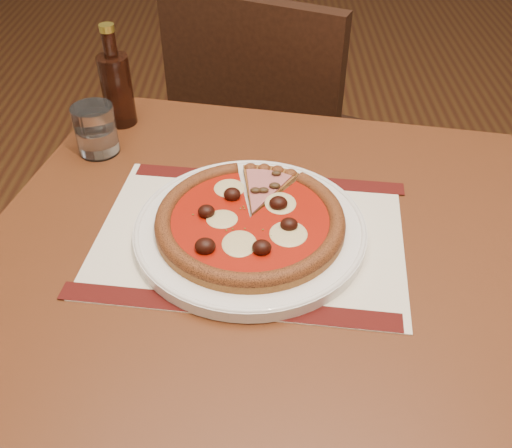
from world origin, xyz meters
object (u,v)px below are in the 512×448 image
Objects in this scene: plate at (250,230)px; pizza at (250,220)px; chair_far at (268,137)px; water_glass at (96,130)px; table at (256,298)px; bottle at (117,87)px.

plate is 1.23× the size of pizza.
chair_far is 0.60m from water_glass.
table is 0.40m from water_glass.
bottle is (-0.25, 0.33, 0.04)m from pizza.
bottle is at bearing 127.59° from plate.
chair_far is 0.70m from plate.
table is 1.03× the size of chair_far.
bottle reaches higher than water_glass.
water_glass is 0.46× the size of bottle.
pizza is at bearing -52.44° from bottle.
plate is (-0.01, 0.03, 0.11)m from table.
chair_far is at bearing 49.56° from bottle.
plate is at bearing -52.41° from bottle.
chair_far is (0.02, 0.69, -0.13)m from table.
pizza is (-0.00, -0.00, 0.02)m from plate.
water_glass is (-0.30, -0.43, 0.28)m from chair_far.
chair_far is 0.53m from bottle.
plate is at bearing -39.55° from water_glass.
water_glass reaches higher than pizza.
table is at bearing -73.59° from plate.
water_glass is (-0.27, 0.22, 0.03)m from plate.
bottle reaches higher than chair_far.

